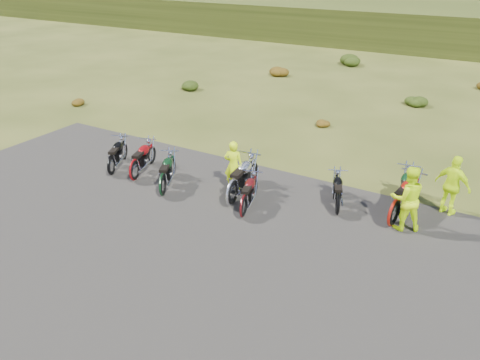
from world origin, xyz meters
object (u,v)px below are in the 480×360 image
Objects in this scene: motorcycle_7 at (400,216)px; person_middle at (233,166)px; motorcycle_0 at (113,175)px; motorcycle_3 at (232,205)px.

motorcycle_7 is 5.21m from person_middle.
motorcycle_0 is 0.84× the size of motorcycle_3.
motorcycle_3 is at bearing 105.15° from motorcycle_7.
motorcycle_7 is (9.22, 2.16, 0.00)m from motorcycle_0.
person_middle is at bearing 93.52° from motorcycle_7.
motorcycle_7 is 1.32× the size of person_middle.
person_middle reaches higher than motorcycle_0.
motorcycle_3 is at bearing 101.85° from person_middle.
person_middle is (4.17, 1.17, 0.82)m from motorcycle_0.
motorcycle_0 is 9.47m from motorcycle_7.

